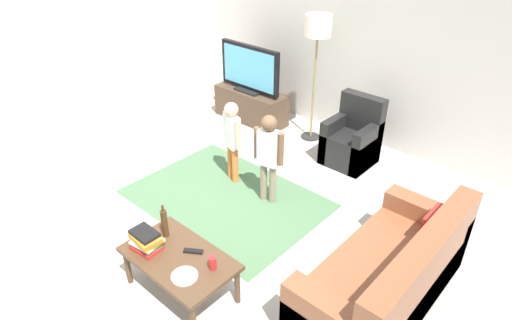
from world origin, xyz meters
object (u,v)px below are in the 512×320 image
floor_lamp (318,33)px  tv_remote (193,251)px  tv (250,69)px  armchair (353,141)px  coffee_table (179,261)px  soda_can (213,263)px  plate (185,276)px  tv_stand (251,106)px  couch (391,279)px  bottle (165,223)px  book_stack (146,240)px  child_near_tv (232,135)px  child_center (269,152)px

floor_lamp → tv_remote: 3.42m
tv → armchair: 1.95m
armchair → floor_lamp: size_ratio=0.51×
tv → coffee_table: bearing=-56.9°
soda_can → plate: bearing=-114.4°
tv_stand → tv: bearing=-90.0°
couch → tv_remote: 1.71m
soda_can → couch: bearing=42.3°
couch → coffee_table: bearing=-142.2°
tv_stand → bottle: size_ratio=3.55×
coffee_table → book_stack: book_stack is taller
tv_stand → book_stack: bearing=-61.9°
armchair → plate: (0.33, -3.14, 0.13)m
tv_stand → plate: 3.87m
armchair → tv: bearing=179.4°
tv → tv_remote: size_ratio=6.47×
tv → child_near_tv: (1.01, -1.41, -0.22)m
tv_remote → soda_can: size_ratio=1.42×
armchair → soda_can: armchair is taller
book_stack → bottle: 0.23m
floor_lamp → bottle: (0.61, -3.11, -0.98)m
floor_lamp → plate: size_ratio=8.09×
armchair → plate: bearing=-84.1°
tv → armchair: tv is taller
armchair → child_near_tv: child_near_tv is taller
book_stack → bottle: bottle is taller
couch → plate: (-1.21, -1.23, 0.14)m
tv_stand → couch: 3.92m
tv_stand → tv: (-0.00, -0.02, 0.60)m
bottle → soda_can: (0.62, -0.00, -0.08)m
child_near_tv → tv_remote: 1.83m
tv → soda_can: 3.75m
child_near_tv → plate: child_near_tv is taller
child_near_tv → bottle: (0.66, -1.53, -0.06)m
coffee_table → tv_remote: size_ratio=5.88×
tv_stand → coffee_table: 3.64m
book_stack → bottle: (-0.02, 0.22, 0.05)m
floor_lamp → bottle: floor_lamp is taller
tv_remote → child_near_tv: bearing=89.6°
book_stack → plate: (0.50, -0.00, -0.08)m
floor_lamp → book_stack: floor_lamp is taller
couch → soda_can: (-1.11, -1.01, 0.19)m
child_center → bottle: child_center is taller
child_center → armchair: bearing=80.5°
child_center → tv_remote: bearing=-74.8°
plate → armchair: bearing=95.9°
floor_lamp → book_stack: size_ratio=6.19×
coffee_table → tv_remote: bearing=67.4°
armchair → bottle: size_ratio=2.67×
bottle → tv_remote: bottle is taller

